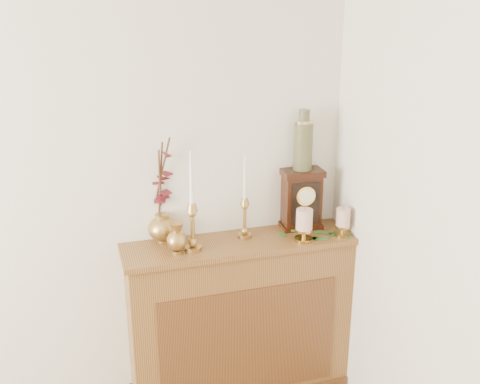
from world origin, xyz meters
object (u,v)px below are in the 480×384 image
object	(u,v)px
candlestick_center	(245,211)
ceramic_vase	(303,143)
mantel_clock	(301,199)
ginger_jar	(162,193)
bud_vase	(177,238)
candlestick_left	(192,219)

from	to	relation	value
candlestick_center	ceramic_vase	distance (m)	0.47
candlestick_center	mantel_clock	bearing A→B (deg)	8.30
candlestick_center	ginger_jar	world-z (taller)	ginger_jar
bud_vase	ceramic_vase	xyz separation A→B (m)	(0.72, 0.15, 0.39)
candlestick_left	ceramic_vase	size ratio (longest dim) A/B	1.59
ginger_jar	mantel_clock	distance (m)	0.76
candlestick_left	mantel_clock	size ratio (longest dim) A/B	1.56
candlestick_center	mantel_clock	world-z (taller)	candlestick_center
bud_vase	ceramic_vase	size ratio (longest dim) A/B	0.51
candlestick_center	ginger_jar	xyz separation A→B (m)	(-0.41, 0.11, 0.10)
bud_vase	mantel_clock	xyz separation A→B (m)	(0.72, 0.15, 0.08)
candlestick_left	candlestick_center	bearing A→B (deg)	15.32
candlestick_center	bud_vase	bearing A→B (deg)	-165.71
ginger_jar	mantel_clock	xyz separation A→B (m)	(0.75, -0.06, -0.09)
candlestick_center	ginger_jar	size ratio (longest dim) A/B	0.80
candlestick_center	mantel_clock	distance (m)	0.34
bud_vase	ginger_jar	world-z (taller)	ginger_jar
candlestick_center	ceramic_vase	xyz separation A→B (m)	(0.34, 0.05, 0.33)
candlestick_center	mantel_clock	xyz separation A→B (m)	(0.34, 0.05, 0.01)
candlestick_left	candlestick_center	distance (m)	0.31
bud_vase	ginger_jar	bearing A→B (deg)	98.19
ceramic_vase	candlestick_center	bearing A→B (deg)	-171.21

